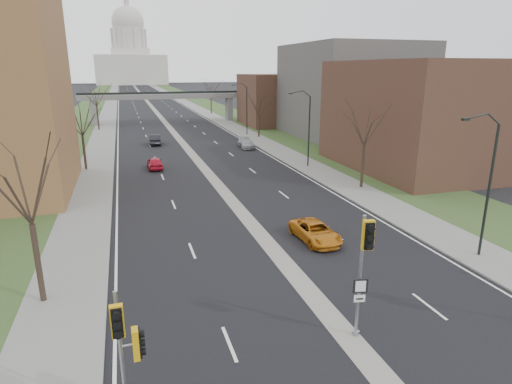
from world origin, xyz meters
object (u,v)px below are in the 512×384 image
car_right_near (315,232)px  signal_pole_left (126,341)px  car_right_mid (246,143)px  car_left_near (155,163)px  signal_pole_median (364,257)px  car_left_far (155,139)px

car_right_near → signal_pole_left: bearing=-138.0°
car_right_near → car_right_mid: size_ratio=0.98×
car_right_near → car_left_near: bearing=105.4°
signal_pole_left → signal_pole_median: size_ratio=0.86×
car_left_far → car_right_mid: car_left_far is taller
signal_pole_median → car_left_far: bearing=106.4°
signal_pole_left → signal_pole_median: (9.33, 1.85, 0.73)m
car_right_mid → car_left_near: bearing=-140.3°
signal_pole_median → car_left_near: 36.27m
car_left_near → car_right_mid: 16.85m
signal_pole_left → signal_pole_median: 9.53m
car_left_far → car_right_near: (7.31, -41.78, -0.12)m
signal_pole_left → car_right_near: 17.54m
signal_pole_median → car_right_near: (2.83, 10.55, -3.20)m
car_left_far → car_right_mid: 14.19m
car_left_far → car_right_near: 42.42m
signal_pole_left → car_left_near: signal_pole_left is taller
car_left_near → car_left_far: bearing=-95.0°
signal_pole_median → car_left_near: (-5.79, 35.67, -3.16)m
signal_pole_left → car_left_near: bearing=83.9°
car_left_near → car_right_near: bearing=108.4°
signal_pole_left → car_right_mid: 50.41m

